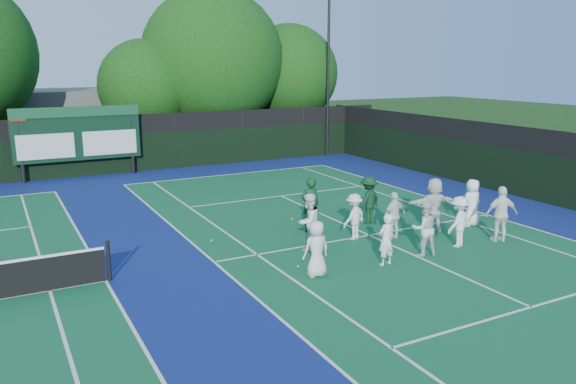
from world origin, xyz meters
name	(u,v)px	position (x,y,z in m)	size (l,w,h in m)	color
ground	(388,244)	(0.00, 0.00, 0.00)	(120.00, 120.00, 0.00)	#16340E
court_apron	(197,265)	(-6.00, 1.00, 0.00)	(34.00, 32.00, 0.01)	navy
near_court	(369,235)	(0.00, 1.00, 0.01)	(11.05, 23.85, 0.01)	#11542E
back_fence	(99,149)	(-6.00, 16.00, 1.36)	(34.00, 0.08, 3.00)	black
divider_fence_right	(553,172)	(9.00, 1.00, 1.36)	(0.08, 32.00, 3.00)	black
scoreboard	(77,134)	(-7.01, 15.59, 2.19)	(6.00, 0.21, 3.55)	black
clubhouse	(139,119)	(-2.00, 24.00, 2.00)	(18.00, 6.00, 4.00)	#58595D
light_pole_right	(328,51)	(7.50, 15.70, 6.30)	(1.20, 0.30, 10.12)	black
tree_c	(148,89)	(-2.41, 19.58, 4.14)	(5.41, 5.41, 6.99)	black
tree_d	(214,64)	(1.75, 19.58, 5.56)	(8.62, 8.62, 10.09)	black
tree_e	(290,76)	(7.01, 19.58, 4.76)	(6.38, 6.38, 8.11)	black
tennis_ball_0	(298,266)	(-3.55, -0.50, 0.03)	(0.07, 0.07, 0.07)	#B4D318
tennis_ball_1	(394,208)	(2.91, 3.36, 0.03)	(0.07, 0.07, 0.07)	#B4D318
tennis_ball_2	(431,227)	(2.39, 0.67, 0.03)	(0.07, 0.07, 0.07)	#B4D318
tennis_ball_3	(212,240)	(-4.86, 2.87, 0.03)	(0.07, 0.07, 0.07)	#B4D318
tennis_ball_4	(292,219)	(-1.35, 3.91, 0.03)	(0.07, 0.07, 0.07)	#B4D318
tennis_ball_5	(430,245)	(1.08, -0.76, 0.03)	(0.07, 0.07, 0.07)	#B4D318
player_front_0	(316,249)	(-3.42, -1.28, 0.77)	(0.75, 0.49, 1.54)	silver
player_front_1	(386,240)	(-1.25, -1.48, 0.75)	(0.55, 0.36, 1.51)	white
player_front_2	(424,228)	(0.26, -1.33, 0.83)	(0.81, 0.63, 1.66)	silver
player_front_3	(459,222)	(1.77, -1.21, 0.80)	(1.03, 0.59, 1.60)	white
player_front_4	(501,214)	(3.33, -1.47, 0.91)	(1.06, 0.44, 1.81)	white
player_back_0	(309,222)	(-2.49, 0.73, 0.88)	(0.86, 0.67, 1.76)	white
player_back_1	(354,217)	(-0.68, 0.94, 0.76)	(0.98, 0.56, 1.51)	white
player_back_2	(394,215)	(0.52, 0.38, 0.78)	(0.91, 0.38, 1.56)	white
player_back_3	(434,205)	(2.21, 0.41, 0.93)	(1.72, 0.55, 1.86)	white
player_back_4	(472,203)	(3.85, 0.28, 0.83)	(0.81, 0.53, 1.67)	white
coach_left	(310,205)	(-1.50, 2.36, 0.93)	(0.68, 0.45, 1.87)	#0F391C
coach_right	(369,200)	(0.83, 2.23, 0.85)	(1.10, 0.63, 1.71)	#0D3219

